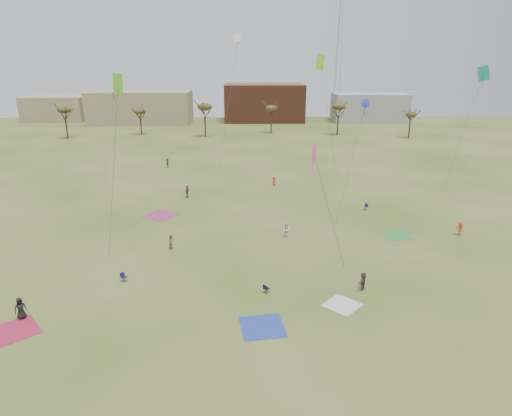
{
  "coord_description": "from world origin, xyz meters",
  "views": [
    {
      "loc": [
        -0.91,
        -30.93,
        20.11
      ],
      "look_at": [
        0.0,
        12.0,
        5.5
      ],
      "focal_mm": 31.0,
      "sensor_mm": 36.0,
      "label": 1
    }
  ],
  "objects_px": {
    "radio_tower": "(338,61)",
    "camp_chair_center": "(267,290)",
    "camp_chair_left": "(124,279)",
    "camp_chair_right": "(366,208)"
  },
  "relations": [
    {
      "from": "camp_chair_center",
      "to": "camp_chair_left",
      "type": "bearing_deg",
      "value": 32.0
    },
    {
      "from": "radio_tower",
      "to": "camp_chair_center",
      "type": "bearing_deg",
      "value": -103.61
    },
    {
      "from": "camp_chair_center",
      "to": "camp_chair_right",
      "type": "bearing_deg",
      "value": -81.08
    },
    {
      "from": "camp_chair_center",
      "to": "camp_chair_right",
      "type": "height_order",
      "value": "same"
    },
    {
      "from": "camp_chair_right",
      "to": "radio_tower",
      "type": "relative_size",
      "value": 0.02
    },
    {
      "from": "camp_chair_left",
      "to": "radio_tower",
      "type": "height_order",
      "value": "radio_tower"
    },
    {
      "from": "camp_chair_left",
      "to": "camp_chair_center",
      "type": "height_order",
      "value": "same"
    },
    {
      "from": "camp_chair_center",
      "to": "radio_tower",
      "type": "bearing_deg",
      "value": -61.5
    },
    {
      "from": "camp_chair_center",
      "to": "radio_tower",
      "type": "xyz_separation_m",
      "value": [
        29.21,
        120.62,
        18.95
      ]
    },
    {
      "from": "camp_chair_left",
      "to": "camp_chair_right",
      "type": "height_order",
      "value": "same"
    }
  ]
}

